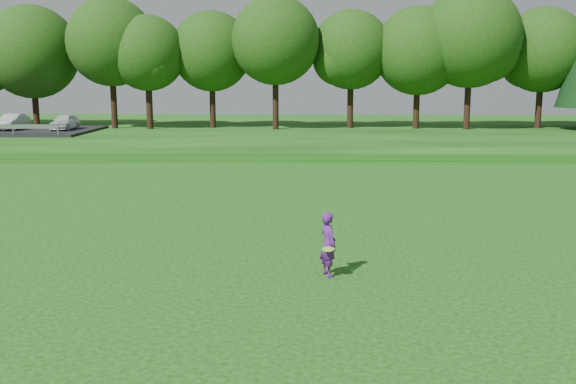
{
  "coord_description": "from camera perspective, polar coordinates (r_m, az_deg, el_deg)",
  "views": [
    {
      "loc": [
        3.68,
        -15.62,
        4.58
      ],
      "look_at": [
        3.41,
        2.97,
        1.3
      ],
      "focal_mm": 40.0,
      "sensor_mm": 36.0,
      "label": 1
    }
  ],
  "objects": [
    {
      "name": "berm",
      "position": [
        49.94,
        -3.41,
        5.07
      ],
      "size": [
        130.0,
        30.0,
        0.6
      ],
      "primitive_type": "cube",
      "color": "#113C0B",
      "rests_on": "ground"
    },
    {
      "name": "woman",
      "position": [
        15.09,
        3.59,
        -4.65
      ],
      "size": [
        0.56,
        0.81,
        1.53
      ],
      "color": "#591C7E",
      "rests_on": "ground"
    },
    {
      "name": "ground",
      "position": [
        16.68,
        -12.03,
        -6.15
      ],
      "size": [
        140.0,
        140.0,
        0.0
      ],
      "primitive_type": "plane",
      "color": "#113C0B",
      "rests_on": "ground"
    },
    {
      "name": "treeline",
      "position": [
        53.86,
        -3.18,
        13.73
      ],
      "size": [
        104.0,
        7.0,
        15.0
      ],
      "primitive_type": null,
      "color": "#173C0E",
      "rests_on": "berm"
    },
    {
      "name": "walking_path",
      "position": [
        36.09,
        -5.03,
        2.71
      ],
      "size": [
        130.0,
        1.6,
        0.04
      ],
      "primitive_type": "cube",
      "color": "gray",
      "rests_on": "ground"
    }
  ]
}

